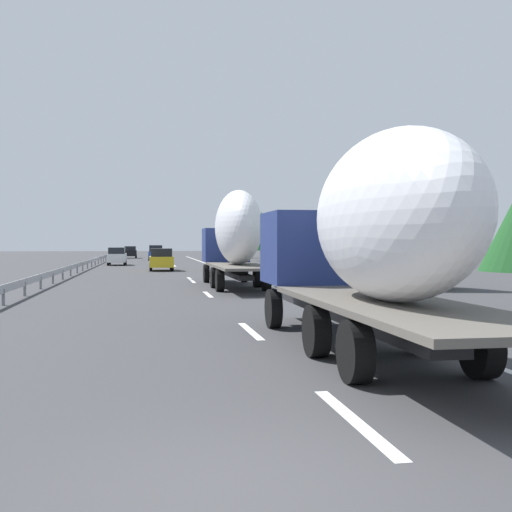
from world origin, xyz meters
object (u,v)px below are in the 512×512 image
car_blue_sedan (156,253)px  car_white_van (117,256)px  car_black_suv (130,252)px  truck_trailing (369,234)px  road_sign (249,245)px  car_yellow_coupe (161,259)px  truck_lead (235,235)px

car_blue_sedan → car_white_van: car_blue_sedan is taller
car_black_suv → truck_trailing: bearing=-175.2°
car_black_suv → road_sign: size_ratio=1.38×
car_yellow_coupe → car_white_van: bearing=17.1°
car_white_van → car_yellow_coupe: bearing=-162.9°
car_blue_sedan → car_black_suv: bearing=15.4°
truck_trailing → car_yellow_coupe: truck_trailing is taller
car_white_van → truck_lead: bearing=-167.4°
truck_lead → road_sign: bearing=-11.6°
car_blue_sedan → car_white_van: size_ratio=1.03×
car_white_van → road_sign: size_ratio=1.42×
truck_lead → car_yellow_coupe: bearing=9.4°
truck_trailing → car_blue_sedan: (70.15, 3.41, -1.48)m
car_white_van → road_sign: 21.33m
road_sign → car_white_van: bearing=29.8°
truck_lead → truck_trailing: size_ratio=1.02×
truck_lead → car_blue_sedan: truck_lead is taller
car_yellow_coupe → car_white_van: size_ratio=0.98×
car_black_suv → car_white_van: bearing=178.9°
car_blue_sedan → road_sign: (-35.21, -6.51, 1.12)m
road_sign → car_blue_sedan: bearing=10.5°
car_yellow_coupe → road_sign: road_sign is taller
truck_trailing → car_blue_sedan: 70.24m
car_black_suv → road_sign: bearing=-168.2°
car_yellow_coupe → car_blue_sedan: car_blue_sedan is taller
car_yellow_coupe → car_blue_sedan: (30.24, 0.09, 0.05)m
car_black_suv → car_blue_sedan: 13.26m
car_white_van → truck_trailing: bearing=-172.0°
truck_trailing → car_white_van: (53.41, 7.49, -1.53)m
car_black_suv → car_white_van: (-29.52, 0.56, 0.01)m
truck_lead → road_sign: 15.46m
car_black_suv → car_blue_sedan: car_blue_sedan is taller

